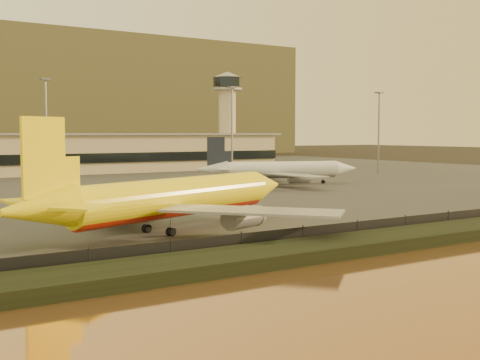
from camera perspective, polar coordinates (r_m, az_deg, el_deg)
name	(u,v)px	position (r m, az deg, el deg)	size (l,w,h in m)	color
ground	(278,228)	(80.70, 3.66, -4.60)	(900.00, 900.00, 0.00)	black
embankment	(369,243)	(67.69, 12.12, -5.83)	(320.00, 7.00, 1.40)	black
tarmac	(71,181)	(166.86, -15.70, -0.06)	(320.00, 220.00, 0.20)	#2D2D2D
perimeter_fence	(344,232)	(70.47, 9.85, -4.90)	(300.00, 0.05, 2.20)	black
control_tower	(227,110)	(227.97, -1.22, 6.68)	(11.20, 11.20, 35.50)	tan
apron_light_masts	(153,121)	(152.72, -8.26, 5.52)	(152.20, 12.20, 25.40)	slate
dhl_cargo_jet	(173,199)	(76.58, -6.40, -1.76)	(45.87, 43.54, 14.15)	yellow
white_narrowbody_jet	(280,170)	(147.82, 3.78, 0.93)	(39.72, 37.78, 11.67)	silver
gse_vehicle_yellow	(223,197)	(109.83, -1.64, -1.61)	(4.08, 1.84, 1.84)	yellow
gse_vehicle_white	(39,206)	(100.94, -18.49, -2.38)	(3.95, 1.78, 1.78)	silver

